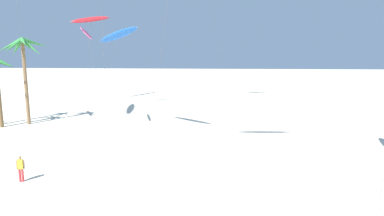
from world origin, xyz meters
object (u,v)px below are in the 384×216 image
at_px(flying_kite_4, 91,19).
at_px(person_near_left, 21,168).
at_px(palm_tree_3, 23,52).
at_px(flying_kite_3, 118,35).
at_px(flying_kite_6, 86,33).

bearing_deg(flying_kite_4, person_near_left, -78.01).
bearing_deg(palm_tree_3, flying_kite_4, 83.91).
height_order(palm_tree_3, person_near_left, palm_tree_3).
height_order(flying_kite_3, flying_kite_6, flying_kite_3).
height_order(flying_kite_4, flying_kite_6, flying_kite_4).
bearing_deg(person_near_left, flying_kite_4, 101.99).
bearing_deg(flying_kite_3, flying_kite_4, 140.39).
relative_size(flying_kite_3, person_near_left, 6.81).
bearing_deg(person_near_left, flying_kite_6, 91.64).
xyz_separation_m(flying_kite_4, person_near_left, (6.91, -32.56, -11.87)).
distance_m(flying_kite_3, flying_kite_6, 14.75).
distance_m(palm_tree_3, person_near_left, 19.73).
bearing_deg(palm_tree_3, flying_kite_6, -19.31).
bearing_deg(flying_kite_6, flying_kite_3, 94.22).
distance_m(flying_kite_6, person_near_left, 16.05).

